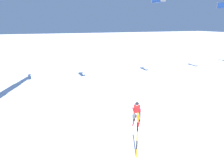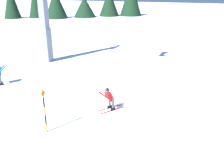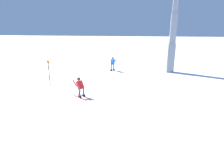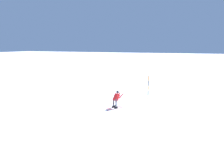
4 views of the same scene
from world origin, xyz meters
TOP-DOWN VIEW (x-y plane):
  - ground_plane at (0.00, 0.00)m, footprint 260.00×260.00m
  - skier_carving_main at (1.03, -1.08)m, footprint 1.42×1.74m
  - trail_marker_pole at (-0.92, -4.71)m, footprint 0.07×0.28m

SIDE VIEW (x-z plane):
  - ground_plane at x=0.00m, z-range 0.00..0.00m
  - skier_carving_main at x=1.03m, z-range 0.05..1.69m
  - trail_marker_pole at x=-0.92m, z-range 0.09..2.56m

